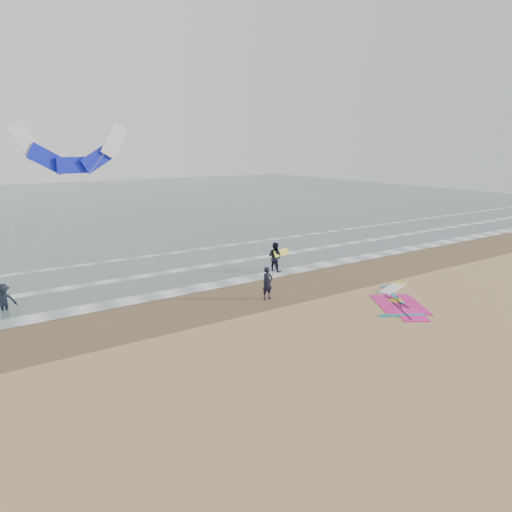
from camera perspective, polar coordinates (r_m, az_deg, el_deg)
ground at (r=19.16m, az=11.12°, el=-8.94°), size 120.00×120.00×0.00m
sea_water at (r=62.18m, az=-21.71°, el=5.93°), size 120.00×80.00×0.02m
wet_sand_band at (r=23.51m, az=0.82°, el=-4.39°), size 120.00×5.00×0.01m
foam_waterline at (r=27.13m, az=-4.48°, el=-1.92°), size 120.00×9.15×0.02m
windsurf_rig at (r=23.16m, az=17.39°, el=-5.25°), size 4.87×4.62×0.12m
person_standing at (r=22.10m, az=1.44°, el=-3.41°), size 0.61×0.43×1.60m
person_walking at (r=26.91m, az=2.39°, el=-0.12°), size 0.95×1.05×1.78m
person_wading at (r=23.43m, az=-29.08°, el=-4.16°), size 1.08×0.66×1.62m
held_pole at (r=22.16m, az=2.09°, el=-2.36°), size 0.17×0.86×1.82m
carried_kiteboard at (r=27.01m, az=3.20°, el=0.44°), size 1.30×0.51×0.39m
surf_kite at (r=25.89m, az=-21.92°, el=11.87°), size 7.16×3.06×7.49m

